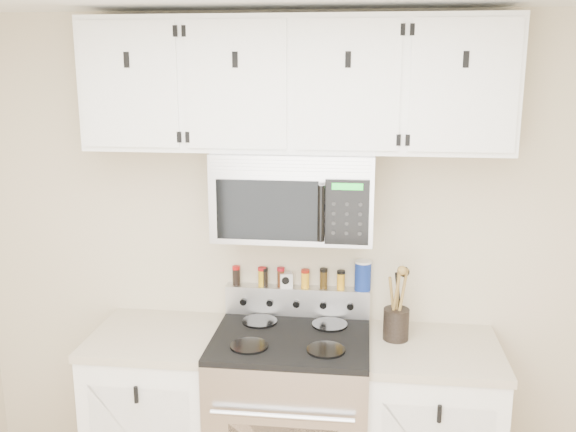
# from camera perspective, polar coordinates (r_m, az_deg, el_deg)

# --- Properties ---
(back_wall) EXTENTS (3.50, 0.01, 2.50)m
(back_wall) POSITION_cam_1_polar(r_m,az_deg,el_deg) (3.38, 0.92, -3.75)
(back_wall) COLOR #BCB18D
(back_wall) RESTS_ON floor
(range) EXTENTS (0.76, 0.65, 1.10)m
(range) POSITION_cam_1_polar(r_m,az_deg,el_deg) (3.40, 0.27, -17.74)
(range) COLOR #B7B7BA
(range) RESTS_ON floor
(base_cabinet_left) EXTENTS (0.64, 0.62, 0.92)m
(base_cabinet_left) POSITION_cam_1_polar(r_m,az_deg,el_deg) (3.57, -11.27, -16.90)
(base_cabinet_left) COLOR white
(base_cabinet_left) RESTS_ON floor
(base_cabinet_right) EXTENTS (0.64, 0.62, 0.92)m
(base_cabinet_right) POSITION_cam_1_polar(r_m,az_deg,el_deg) (3.43, 12.46, -18.25)
(base_cabinet_right) COLOR white
(base_cabinet_right) RESTS_ON floor
(microwave) EXTENTS (0.76, 0.44, 0.42)m
(microwave) POSITION_cam_1_polar(r_m,az_deg,el_deg) (3.10, 0.58, 1.95)
(microwave) COLOR #9E9EA3
(microwave) RESTS_ON back_wall
(upper_cabinets) EXTENTS (2.00, 0.35, 0.62)m
(upper_cabinets) POSITION_cam_1_polar(r_m,az_deg,el_deg) (3.07, 0.65, 11.62)
(upper_cabinets) COLOR white
(upper_cabinets) RESTS_ON back_wall
(utensil_crock) EXTENTS (0.13, 0.13, 0.37)m
(utensil_crock) POSITION_cam_1_polar(r_m,az_deg,el_deg) (3.23, 9.59, -9.23)
(utensil_crock) COLOR black
(utensil_crock) RESTS_ON base_cabinet_right
(kitchen_timer) EXTENTS (0.08, 0.07, 0.08)m
(kitchen_timer) POSITION_cam_1_polar(r_m,az_deg,el_deg) (3.38, -0.17, -5.70)
(kitchen_timer) COLOR silver
(kitchen_timer) RESTS_ON range
(salt_canister) EXTENTS (0.09, 0.09, 0.16)m
(salt_canister) POSITION_cam_1_polar(r_m,az_deg,el_deg) (3.35, 6.67, -5.26)
(salt_canister) COLOR navy
(salt_canister) RESTS_ON range
(spice_jar_0) EXTENTS (0.04, 0.04, 0.10)m
(spice_jar_0) POSITION_cam_1_polar(r_m,az_deg,el_deg) (3.42, -4.62, -5.28)
(spice_jar_0) COLOR black
(spice_jar_0) RESTS_ON range
(spice_jar_1) EXTENTS (0.04, 0.04, 0.10)m
(spice_jar_1) POSITION_cam_1_polar(r_m,az_deg,el_deg) (3.40, -2.31, -5.40)
(spice_jar_1) COLOR gold
(spice_jar_1) RESTS_ON range
(spice_jar_2) EXTENTS (0.04, 0.04, 0.10)m
(spice_jar_2) POSITION_cam_1_polar(r_m,az_deg,el_deg) (3.40, -2.14, -5.42)
(spice_jar_2) COLOR black
(spice_jar_2) RESTS_ON range
(spice_jar_3) EXTENTS (0.04, 0.04, 0.10)m
(spice_jar_3) POSITION_cam_1_polar(r_m,az_deg,el_deg) (3.38, -0.64, -5.44)
(spice_jar_3) COLOR #462211
(spice_jar_3) RESTS_ON range
(spice_jar_4) EXTENTS (0.04, 0.04, 0.10)m
(spice_jar_4) POSITION_cam_1_polar(r_m,az_deg,el_deg) (3.37, 1.54, -5.57)
(spice_jar_4) COLOR gold
(spice_jar_4) RESTS_ON range
(spice_jar_5) EXTENTS (0.04, 0.04, 0.11)m
(spice_jar_5) POSITION_cam_1_polar(r_m,az_deg,el_deg) (3.36, 3.18, -5.56)
(spice_jar_5) COLOR #3A290D
(spice_jar_5) RESTS_ON range
(spice_jar_6) EXTENTS (0.04, 0.04, 0.10)m
(spice_jar_6) POSITION_cam_1_polar(r_m,az_deg,el_deg) (3.36, 4.72, -5.67)
(spice_jar_6) COLOR gold
(spice_jar_6) RESTS_ON range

